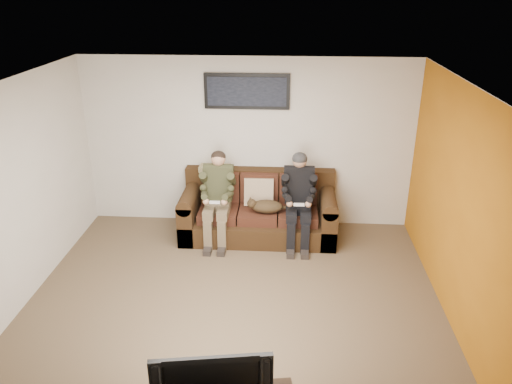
# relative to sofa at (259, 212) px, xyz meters

# --- Properties ---
(floor) EXTENTS (5.00, 5.00, 0.00)m
(floor) POSITION_rel_sofa_xyz_m (-0.19, -1.83, -0.35)
(floor) COLOR brown
(floor) RESTS_ON ground
(ceiling) EXTENTS (5.00, 5.00, 0.00)m
(ceiling) POSITION_rel_sofa_xyz_m (-0.19, -1.83, 2.25)
(ceiling) COLOR silver
(ceiling) RESTS_ON ground
(wall_back) EXTENTS (5.00, 0.00, 5.00)m
(wall_back) POSITION_rel_sofa_xyz_m (-0.19, 0.42, 0.95)
(wall_back) COLOR beige
(wall_back) RESTS_ON ground
(wall_front) EXTENTS (5.00, 0.00, 5.00)m
(wall_front) POSITION_rel_sofa_xyz_m (-0.19, -4.08, 0.95)
(wall_front) COLOR beige
(wall_front) RESTS_ON ground
(wall_left) EXTENTS (0.00, 4.50, 4.50)m
(wall_left) POSITION_rel_sofa_xyz_m (-2.69, -1.83, 0.95)
(wall_left) COLOR beige
(wall_left) RESTS_ON ground
(wall_right) EXTENTS (0.00, 4.50, 4.50)m
(wall_right) POSITION_rel_sofa_xyz_m (2.31, -1.83, 0.95)
(wall_right) COLOR beige
(wall_right) RESTS_ON ground
(accent_wall_right) EXTENTS (0.00, 4.50, 4.50)m
(accent_wall_right) POSITION_rel_sofa_xyz_m (2.30, -1.83, 0.95)
(accent_wall_right) COLOR #AB6311
(accent_wall_right) RESTS_ON ground
(sofa) EXTENTS (2.29, 0.99, 0.93)m
(sofa) POSITION_rel_sofa_xyz_m (0.00, 0.00, 0.00)
(sofa) COLOR #311F0E
(sofa) RESTS_ON ground
(throw_pillow) EXTENTS (0.44, 0.21, 0.43)m
(throw_pillow) POSITION_rel_sofa_xyz_m (-0.00, 0.04, 0.31)
(throw_pillow) COLOR tan
(throw_pillow) RESTS_ON sofa
(throw_blanket) EXTENTS (0.47, 0.23, 0.08)m
(throw_blanket) POSITION_rel_sofa_xyz_m (-0.69, 0.29, 0.58)
(throw_blanket) COLOR #C6C091
(throw_blanket) RESTS_ON sofa
(person_left) EXTENTS (0.51, 0.87, 1.31)m
(person_left) POSITION_rel_sofa_xyz_m (-0.59, -0.19, 0.39)
(person_left) COLOR brown
(person_left) RESTS_ON sofa
(person_right) EXTENTS (0.51, 0.86, 1.32)m
(person_right) POSITION_rel_sofa_xyz_m (0.59, -0.19, 0.39)
(person_right) COLOR black
(person_right) RESTS_ON sofa
(cat) EXTENTS (0.66, 0.26, 0.24)m
(cat) POSITION_rel_sofa_xyz_m (0.11, -0.23, 0.20)
(cat) COLOR #49341C
(cat) RESTS_ON sofa
(framed_poster) EXTENTS (1.25, 0.05, 0.52)m
(framed_poster) POSITION_rel_sofa_xyz_m (-0.20, 0.38, 1.75)
(framed_poster) COLOR black
(framed_poster) RESTS_ON wall_back
(television) EXTENTS (0.96, 0.27, 0.55)m
(television) POSITION_rel_sofa_xyz_m (-0.14, -3.78, 0.34)
(television) COLOR black
(television) RESTS_ON tv_stand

